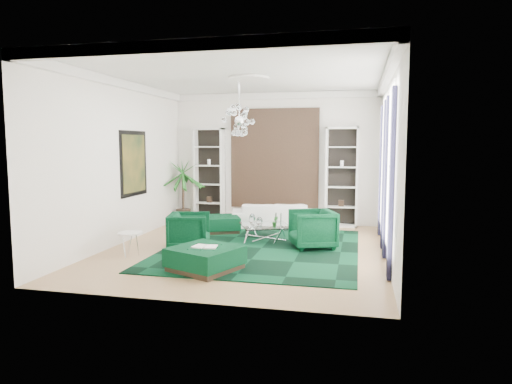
% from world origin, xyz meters
% --- Properties ---
extents(floor, '(6.00, 7.00, 0.02)m').
position_xyz_m(floor, '(0.00, 0.00, -0.01)').
color(floor, tan).
rests_on(floor, ground).
extents(ceiling, '(6.00, 7.00, 0.02)m').
position_xyz_m(ceiling, '(0.00, 0.00, 3.81)').
color(ceiling, white).
rests_on(ceiling, ground).
extents(wall_back, '(6.00, 0.02, 3.80)m').
position_xyz_m(wall_back, '(0.00, 3.51, 1.90)').
color(wall_back, white).
rests_on(wall_back, ground).
extents(wall_front, '(6.00, 0.02, 3.80)m').
position_xyz_m(wall_front, '(0.00, -3.51, 1.90)').
color(wall_front, white).
rests_on(wall_front, ground).
extents(wall_left, '(0.02, 7.00, 3.80)m').
position_xyz_m(wall_left, '(-3.01, 0.00, 1.90)').
color(wall_left, white).
rests_on(wall_left, ground).
extents(wall_right, '(0.02, 7.00, 3.80)m').
position_xyz_m(wall_right, '(3.01, 0.00, 1.90)').
color(wall_right, white).
rests_on(wall_right, ground).
extents(crown_molding, '(6.00, 7.00, 0.18)m').
position_xyz_m(crown_molding, '(0.00, 0.00, 3.70)').
color(crown_molding, white).
rests_on(crown_molding, ceiling).
extents(ceiling_medallion, '(0.90, 0.90, 0.05)m').
position_xyz_m(ceiling_medallion, '(0.00, 0.30, 3.77)').
color(ceiling_medallion, white).
rests_on(ceiling_medallion, ceiling).
extents(tapestry, '(2.50, 0.06, 2.80)m').
position_xyz_m(tapestry, '(0.00, 3.46, 1.90)').
color(tapestry, black).
rests_on(tapestry, wall_back).
extents(shelving_left, '(0.90, 0.38, 2.80)m').
position_xyz_m(shelving_left, '(-1.95, 3.31, 1.40)').
color(shelving_left, white).
rests_on(shelving_left, floor).
extents(shelving_right, '(0.90, 0.38, 2.80)m').
position_xyz_m(shelving_right, '(1.95, 3.31, 1.40)').
color(shelving_right, white).
rests_on(shelving_right, floor).
extents(painting, '(0.04, 1.30, 1.60)m').
position_xyz_m(painting, '(-2.97, 0.60, 1.85)').
color(painting, black).
rests_on(painting, wall_left).
extents(window_near, '(0.03, 1.10, 2.90)m').
position_xyz_m(window_near, '(2.99, -0.90, 1.90)').
color(window_near, white).
rests_on(window_near, wall_right).
extents(curtain_near_a, '(0.07, 0.30, 3.25)m').
position_xyz_m(curtain_near_a, '(2.96, -1.68, 1.65)').
color(curtain_near_a, black).
rests_on(curtain_near_a, floor).
extents(curtain_near_b, '(0.07, 0.30, 3.25)m').
position_xyz_m(curtain_near_b, '(2.96, -0.12, 1.65)').
color(curtain_near_b, black).
rests_on(curtain_near_b, floor).
extents(window_far, '(0.03, 1.10, 2.90)m').
position_xyz_m(window_far, '(2.99, 1.50, 1.90)').
color(window_far, white).
rests_on(window_far, wall_right).
extents(curtain_far_a, '(0.07, 0.30, 3.25)m').
position_xyz_m(curtain_far_a, '(2.96, 0.72, 1.65)').
color(curtain_far_a, black).
rests_on(curtain_far_a, floor).
extents(curtain_far_b, '(0.07, 0.30, 3.25)m').
position_xyz_m(curtain_far_b, '(2.96, 2.28, 1.65)').
color(curtain_far_b, black).
rests_on(curtain_far_b, floor).
extents(rug, '(4.20, 5.00, 0.02)m').
position_xyz_m(rug, '(0.34, 0.11, 0.01)').
color(rug, black).
rests_on(rug, floor).
extents(sofa, '(2.47, 1.43, 0.68)m').
position_xyz_m(sofa, '(0.10, 2.83, 0.34)').
color(sofa, white).
rests_on(sofa, floor).
extents(armchair_left, '(1.06, 1.04, 0.80)m').
position_xyz_m(armchair_left, '(-1.25, -0.21, 0.40)').
color(armchair_left, black).
rests_on(armchair_left, floor).
extents(armchair_right, '(1.22, 1.20, 0.86)m').
position_xyz_m(armchair_right, '(1.43, 0.43, 0.43)').
color(armchair_right, black).
rests_on(armchair_right, floor).
extents(coffee_table, '(1.48, 1.48, 0.38)m').
position_xyz_m(coffee_table, '(0.24, 0.97, 0.19)').
color(coffee_table, white).
rests_on(coffee_table, floor).
extents(ottoman_side, '(1.25, 1.25, 0.42)m').
position_xyz_m(ottoman_side, '(-1.13, 1.76, 0.21)').
color(ottoman_side, black).
rests_on(ottoman_side, floor).
extents(ottoman_front, '(1.45, 1.45, 0.44)m').
position_xyz_m(ottoman_front, '(-0.31, -1.84, 0.22)').
color(ottoman_front, black).
rests_on(ottoman_front, floor).
extents(book, '(0.45, 0.30, 0.03)m').
position_xyz_m(book, '(-0.31, -1.84, 0.46)').
color(book, white).
rests_on(book, ottoman_front).
extents(side_table, '(0.51, 0.51, 0.49)m').
position_xyz_m(side_table, '(-2.21, -1.11, 0.24)').
color(side_table, white).
rests_on(side_table, floor).
extents(palm, '(1.82, 1.82, 2.40)m').
position_xyz_m(palm, '(-2.65, 2.96, 1.20)').
color(palm, '#216A22').
rests_on(palm, floor).
extents(chandelier, '(0.88, 0.88, 0.79)m').
position_xyz_m(chandelier, '(-0.29, 0.56, 2.85)').
color(chandelier, white).
rests_on(chandelier, ceiling).
extents(table_plant, '(0.17, 0.15, 0.26)m').
position_xyz_m(table_plant, '(0.52, 0.74, 0.52)').
color(table_plant, '#216A22').
rests_on(table_plant, coffee_table).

